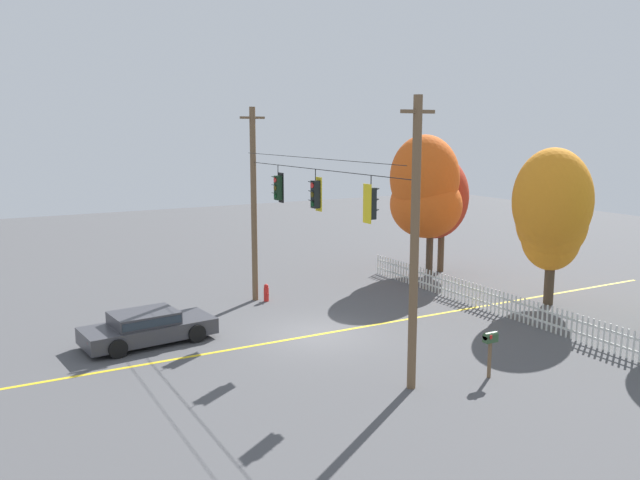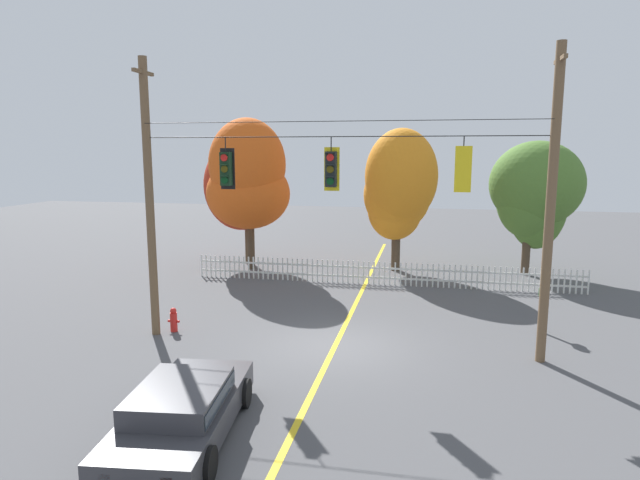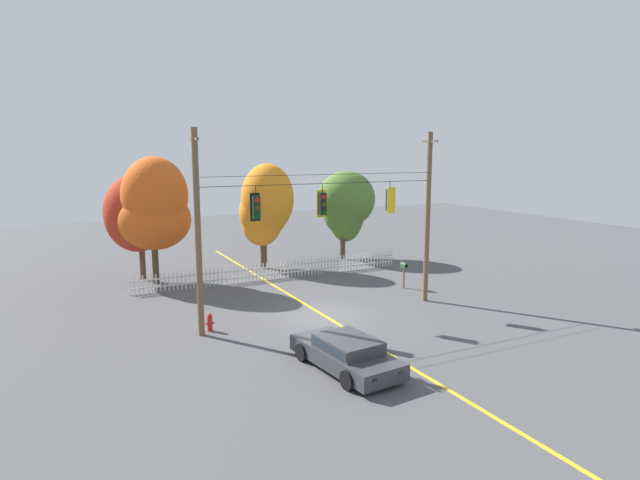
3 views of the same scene
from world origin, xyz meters
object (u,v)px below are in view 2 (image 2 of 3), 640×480
Objects in this scene: traffic_signal_northbound_primary at (463,169)px; parked_car at (182,410)px; fire_hydrant at (174,320)px; autumn_maple_near_fence at (241,185)px; roadside_mailbox at (543,296)px; autumn_oak_far_east at (399,189)px; autumn_maple_far_west at (534,191)px; traffic_signal_northbound_secondary at (226,169)px; autumn_maple_mid at (248,178)px; traffic_signal_southbound_primary at (331,169)px.

traffic_signal_northbound_primary is 9.09m from parked_car.
traffic_signal_northbound_primary reaches higher than fire_hydrant.
autumn_maple_near_fence reaches higher than roadside_mailbox.
autumn_maple_far_west is at bearing 5.19° from autumn_oak_far_east.
autumn_maple_mid is (-2.53, 9.25, -0.73)m from traffic_signal_northbound_secondary.
parked_car is at bearing -101.36° from autumn_oak_far_east.
fire_hydrant is (-6.38, -10.17, -3.53)m from autumn_oak_far_east.
autumn_maple_near_fence is 4.33× the size of roadside_mailbox.
autumn_maple_far_west reaches higher than fire_hydrant.
autumn_maple_mid is (0.82, -1.32, 0.41)m from autumn_maple_near_fence.
autumn_oak_far_east reaches higher than autumn_maple_far_west.
autumn_maple_far_west reaches higher than traffic_signal_southbound_primary.
autumn_oak_far_east is 1.09× the size of autumn_maple_far_west.
traffic_signal_northbound_secondary is 6.61m from traffic_signal_northbound_primary.
autumn_oak_far_east reaches higher than parked_car.
autumn_maple_mid is at bearing 134.60° from traffic_signal_northbound_primary.
autumn_maple_near_fence is 1.32× the size of parked_car.
autumn_oak_far_east is at bearing 78.64° from parked_car.
parked_car is (3.66, -14.91, -3.79)m from autumn_maple_mid.
traffic_signal_northbound_secondary is 3.07m from traffic_signal_southbound_primary.
traffic_signal_southbound_primary is 0.32× the size of parked_car.
roadside_mailbox is at bearing -32.37° from autumn_maple_near_fence.
autumn_maple_mid is 5.01× the size of roadside_mailbox.
autumn_maple_far_west reaches higher than parked_car.
roadside_mailbox is (4.98, -7.97, -2.75)m from autumn_oak_far_east.
autumn_maple_near_fence reaches higher than autumn_maple_far_west.
traffic_signal_southbound_primary is 1.02× the size of traffic_signal_northbound_primary.
autumn_maple_near_fence is 17.17m from parked_car.
parked_car is at bearing -62.28° from fire_hydrant.
fire_hydrant is at bearing 176.42° from traffic_signal_southbound_primary.
autumn_maple_far_west is (6.06, 0.55, -0.07)m from autumn_oak_far_east.
autumn_maple_mid is 1.17× the size of autumn_maple_far_west.
autumn_oak_far_east is (4.37, 10.49, -1.22)m from traffic_signal_northbound_secondary.
traffic_signal_southbound_primary is at bearing 0.00° from traffic_signal_northbound_secondary.
traffic_signal_northbound_secondary is at bearing 179.83° from traffic_signal_northbound_primary.
traffic_signal_northbound_secondary is 1.04× the size of roadside_mailbox.
parked_car is 6.09× the size of fire_hydrant.
autumn_oak_far_east reaches higher than fire_hydrant.
traffic_signal_northbound_primary reaches higher than parked_car.
autumn_maple_far_west is at bearing 7.87° from autumn_maple_mid.
traffic_signal_northbound_secondary is 0.32× the size of parked_car.
autumn_maple_near_fence is at bearing 147.63° from roadside_mailbox.
parked_car is at bearing -76.21° from autumn_maple_mid.
autumn_maple_far_west is (12.96, 1.79, -0.56)m from autumn_maple_mid.
autumn_oak_far_east is at bearing 82.94° from traffic_signal_southbound_primary.
fire_hydrant is at bearing 117.72° from parked_car.
traffic_signal_southbound_primary is 6.97m from fire_hydrant.
autumn_oak_far_east is at bearing 102.02° from traffic_signal_northbound_primary.
autumn_oak_far_east is at bearing 122.00° from roadside_mailbox.
autumn_maple_near_fence is at bearing 107.57° from traffic_signal_northbound_secondary.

